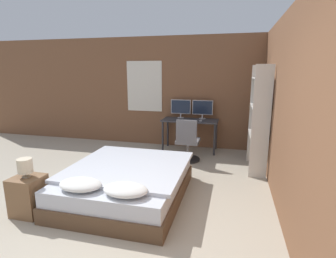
{
  "coord_description": "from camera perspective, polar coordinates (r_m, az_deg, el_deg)",
  "views": [
    {
      "loc": [
        1.28,
        -2.19,
        1.88
      ],
      "look_at": [
        0.04,
        2.73,
        0.75
      ],
      "focal_mm": 28.0,
      "sensor_mm": 36.0,
      "label": 1
    }
  ],
  "objects": [
    {
      "name": "ground_plane",
      "position": [
        3.16,
        -14.17,
        -24.44
      ],
      "size": [
        20.0,
        20.0,
        0.0
      ],
      "primitive_type": "plane",
      "color": "#B2A893"
    },
    {
      "name": "wall_back",
      "position": [
        6.53,
        2.77,
        7.92
      ],
      "size": [
        12.0,
        0.08,
        2.7
      ],
      "color": "brown",
      "rests_on": "ground_plane"
    },
    {
      "name": "wall_side_right",
      "position": [
        3.79,
        24.31,
        3.39
      ],
      "size": [
        0.06,
        12.0,
        2.7
      ],
      "color": "brown",
      "rests_on": "ground_plane"
    },
    {
      "name": "bed",
      "position": [
        4.06,
        -8.99,
        -11.37
      ],
      "size": [
        1.7,
        1.98,
        0.56
      ],
      "color": "brown",
      "rests_on": "ground_plane"
    },
    {
      "name": "nightstand",
      "position": [
        4.04,
        -28.07,
        -12.66
      ],
      "size": [
        0.38,
        0.37,
        0.52
      ],
      "color": "brown",
      "rests_on": "ground_plane"
    },
    {
      "name": "bedside_lamp",
      "position": [
        3.89,
        -28.7,
        -7.07
      ],
      "size": [
        0.19,
        0.19,
        0.25
      ],
      "color": "gray",
      "rests_on": "nightstand"
    },
    {
      "name": "desk",
      "position": [
        6.22,
        4.8,
        1.09
      ],
      "size": [
        1.31,
        0.59,
        0.75
      ],
      "color": "#38383D",
      "rests_on": "ground_plane"
    },
    {
      "name": "monitor_left",
      "position": [
        6.39,
        2.8,
        4.7
      ],
      "size": [
        0.49,
        0.16,
        0.45
      ],
      "color": "#B7B7BC",
      "rests_on": "desk"
    },
    {
      "name": "monitor_right",
      "position": [
        6.31,
        7.53,
        4.5
      ],
      "size": [
        0.49,
        0.16,
        0.45
      ],
      "color": "#B7B7BC",
      "rests_on": "desk"
    },
    {
      "name": "keyboard",
      "position": [
        6.01,
        4.53,
        1.8
      ],
      "size": [
        0.37,
        0.13,
        0.02
      ],
      "color": "#B7B7BC",
      "rests_on": "desk"
    },
    {
      "name": "computer_mouse",
      "position": [
        5.97,
        7.12,
        1.76
      ],
      "size": [
        0.07,
        0.05,
        0.04
      ],
      "color": "#B7B7BC",
      "rests_on": "desk"
    },
    {
      "name": "office_chair",
      "position": [
        5.54,
        4.26,
        -3.31
      ],
      "size": [
        0.52,
        0.52,
        0.91
      ],
      "color": "black",
      "rests_on": "ground_plane"
    },
    {
      "name": "bookshelf",
      "position": [
        5.09,
        19.34,
        2.98
      ],
      "size": [
        0.3,
        0.89,
        1.99
      ],
      "color": "beige",
      "rests_on": "ground_plane"
    }
  ]
}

